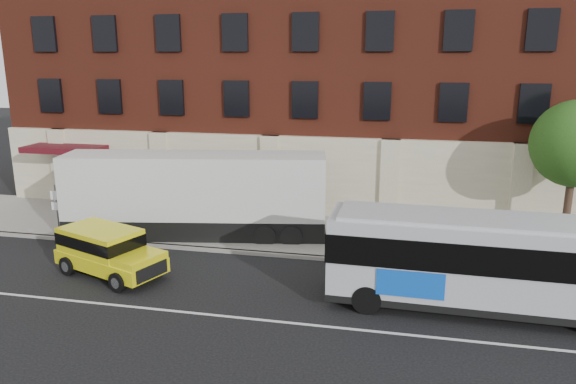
% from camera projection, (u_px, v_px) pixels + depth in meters
% --- Properties ---
extents(ground, '(120.00, 120.00, 0.00)m').
position_uv_depth(ground, '(182.00, 320.00, 17.02)').
color(ground, black).
rests_on(ground, ground).
extents(sidewalk, '(60.00, 6.00, 0.15)m').
position_uv_depth(sidewalk, '(257.00, 230.00, 25.53)').
color(sidewalk, gray).
rests_on(sidewalk, ground).
extents(kerb, '(60.00, 0.25, 0.15)m').
position_uv_depth(kerb, '(238.00, 252.00, 22.69)').
color(kerb, gray).
rests_on(kerb, ground).
extents(lane_line, '(60.00, 0.12, 0.01)m').
position_uv_depth(lane_line, '(188.00, 312.00, 17.49)').
color(lane_line, silver).
rests_on(lane_line, ground).
extents(building, '(30.00, 12.10, 15.00)m').
position_uv_depth(building, '(291.00, 64.00, 31.19)').
color(building, maroon).
rests_on(building, sidewalk).
extents(sign_pole, '(0.30, 0.20, 2.50)m').
position_uv_depth(sign_pole, '(56.00, 208.00, 24.19)').
color(sign_pole, slate).
rests_on(sign_pole, ground).
extents(street_tree, '(3.60, 3.60, 6.20)m').
position_uv_depth(street_tree, '(576.00, 147.00, 22.21)').
color(street_tree, '#3B271D').
rests_on(street_tree, sidewalk).
extents(city_bus, '(11.54, 2.73, 3.15)m').
position_uv_depth(city_bus, '(511.00, 262.00, 17.08)').
color(city_bus, '#B2B5BE').
rests_on(city_bus, ground).
extents(yellow_suv, '(4.71, 3.22, 1.76)m').
position_uv_depth(yellow_suv, '(106.00, 249.00, 20.35)').
color(yellow_suv, yellow).
rests_on(yellow_suv, ground).
extents(shipping_container, '(11.77, 4.31, 3.85)m').
position_uv_depth(shipping_container, '(196.00, 197.00, 24.24)').
color(shipping_container, black).
rests_on(shipping_container, ground).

